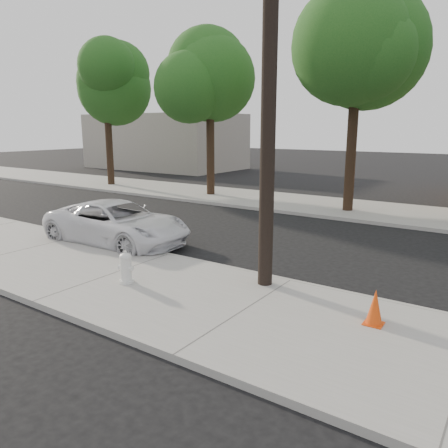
{
  "coord_description": "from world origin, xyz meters",
  "views": [
    {
      "loc": [
        8.42,
        -11.43,
        3.83
      ],
      "look_at": [
        1.22,
        -0.97,
        1.0
      ],
      "focal_mm": 35.0,
      "sensor_mm": 36.0,
      "label": 1
    }
  ],
  "objects_px": {
    "utility_pole": "(269,86)",
    "fire_hydrant": "(126,268)",
    "traffic_cone": "(375,308)",
    "police_cruiser": "(117,223)"
  },
  "relations": [
    {
      "from": "utility_pole",
      "to": "fire_hydrant",
      "type": "bearing_deg",
      "value": -146.78
    },
    {
      "from": "utility_pole",
      "to": "fire_hydrant",
      "type": "distance_m",
      "value": 5.36
    },
    {
      "from": "fire_hydrant",
      "to": "traffic_cone",
      "type": "distance_m",
      "value": 5.7
    },
    {
      "from": "fire_hydrant",
      "to": "traffic_cone",
      "type": "bearing_deg",
      "value": -0.93
    },
    {
      "from": "utility_pole",
      "to": "police_cruiser",
      "type": "height_order",
      "value": "utility_pole"
    },
    {
      "from": "traffic_cone",
      "to": "fire_hydrant",
      "type": "bearing_deg",
      "value": -169.11
    },
    {
      "from": "police_cruiser",
      "to": "traffic_cone",
      "type": "bearing_deg",
      "value": -102.8
    },
    {
      "from": "utility_pole",
      "to": "traffic_cone",
      "type": "height_order",
      "value": "utility_pole"
    },
    {
      "from": "police_cruiser",
      "to": "traffic_cone",
      "type": "xyz_separation_m",
      "value": [
        8.92,
        -1.66,
        -0.23
      ]
    },
    {
      "from": "police_cruiser",
      "to": "fire_hydrant",
      "type": "bearing_deg",
      "value": -131.67
    }
  ]
}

